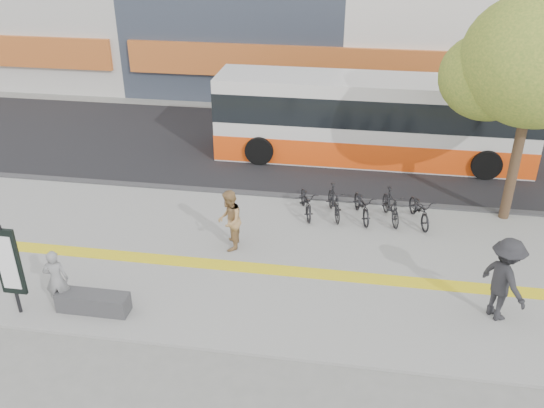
% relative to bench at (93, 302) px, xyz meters
% --- Properties ---
extents(ground, '(120.00, 120.00, 0.00)m').
position_rel_bench_xyz_m(ground, '(2.60, 1.20, -0.30)').
color(ground, slate).
rests_on(ground, ground).
extents(sidewalk, '(40.00, 7.00, 0.08)m').
position_rel_bench_xyz_m(sidewalk, '(2.60, 2.70, -0.27)').
color(sidewalk, slate).
rests_on(sidewalk, ground).
extents(tactile_strip, '(40.00, 0.45, 0.01)m').
position_rel_bench_xyz_m(tactile_strip, '(2.60, 2.20, -0.22)').
color(tactile_strip, yellow).
rests_on(tactile_strip, sidewalk).
extents(street, '(40.00, 8.00, 0.06)m').
position_rel_bench_xyz_m(street, '(2.60, 10.20, -0.28)').
color(street, black).
rests_on(street, ground).
extents(curb, '(40.00, 0.25, 0.14)m').
position_rel_bench_xyz_m(curb, '(2.60, 6.20, -0.23)').
color(curb, '#323234').
rests_on(curb, ground).
extents(bench, '(1.60, 0.45, 0.45)m').
position_rel_bench_xyz_m(bench, '(0.00, 0.00, 0.00)').
color(bench, '#323234').
rests_on(bench, sidewalk).
extents(signboard, '(0.55, 0.10, 2.20)m').
position_rel_bench_xyz_m(signboard, '(-1.60, -0.31, 1.06)').
color(signboard, black).
rests_on(signboard, sidewalk).
extents(street_tree, '(4.40, 3.80, 6.31)m').
position_rel_bench_xyz_m(street_tree, '(9.78, 6.02, 4.21)').
color(street_tree, '#3A261A').
rests_on(street_tree, sidewalk).
extents(bus, '(10.74, 2.55, 2.86)m').
position_rel_bench_xyz_m(bus, '(5.93, 9.70, 1.10)').
color(bus, silver).
rests_on(bus, street).
extents(bicycle_row, '(4.14, 1.66, 0.91)m').
position_rel_bench_xyz_m(bicycle_row, '(5.76, 5.20, 0.20)').
color(bicycle_row, black).
rests_on(bicycle_row, sidewalk).
extents(seated_woman, '(0.60, 0.46, 1.45)m').
position_rel_bench_xyz_m(seated_woman, '(-0.80, 0.04, 0.50)').
color(seated_woman, black).
rests_on(seated_woman, sidewalk).
extents(pedestrian_tan, '(0.70, 0.86, 1.63)m').
position_rel_bench_xyz_m(pedestrian_tan, '(2.40, 3.04, 0.59)').
color(pedestrian_tan, '#9C7648').
rests_on(pedestrian_tan, sidewalk).
extents(pedestrian_dark, '(1.25, 1.44, 1.93)m').
position_rel_bench_xyz_m(pedestrian_dark, '(8.78, 1.22, 0.74)').
color(pedestrian_dark, black).
rests_on(pedestrian_dark, sidewalk).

